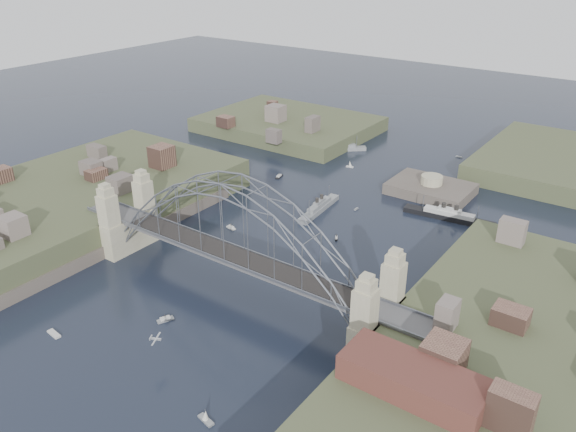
# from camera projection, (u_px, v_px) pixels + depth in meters

# --- Properties ---
(ground) EXTENTS (500.00, 500.00, 0.00)m
(ground) POSITION_uv_depth(u_px,v_px,m) (236.00, 292.00, 116.02)
(ground) COLOR black
(ground) RESTS_ON ground
(bridge) EXTENTS (84.00, 13.80, 24.60)m
(bridge) POSITION_uv_depth(u_px,v_px,m) (234.00, 238.00, 110.68)
(bridge) COLOR #515053
(bridge) RESTS_ON ground
(shore_west) EXTENTS (50.50, 90.00, 12.00)m
(shore_west) POSITION_uv_depth(u_px,v_px,m) (63.00, 212.00, 145.25)
(shore_west) COLOR #424A2D
(shore_west) RESTS_ON ground
(shore_east) EXTENTS (50.50, 90.00, 12.00)m
(shore_east) POSITION_uv_depth(u_px,v_px,m) (531.00, 404.00, 85.09)
(shore_east) COLOR #424A2D
(shore_east) RESTS_ON ground
(headland_nw) EXTENTS (60.00, 45.00, 9.00)m
(headland_nw) POSITION_uv_depth(u_px,v_px,m) (288.00, 129.00, 214.26)
(headland_nw) COLOR #424A2D
(headland_nw) RESTS_ON ground
(fort_island) EXTENTS (22.00, 16.00, 9.40)m
(fort_island) POSITION_uv_depth(u_px,v_px,m) (430.00, 195.00, 161.16)
(fort_island) COLOR #4E453D
(fort_island) RESTS_ON ground
(wharf_shed) EXTENTS (20.00, 8.00, 4.00)m
(wharf_shed) POSITION_uv_depth(u_px,v_px,m) (413.00, 379.00, 78.35)
(wharf_shed) COLOR #592D26
(wharf_shed) RESTS_ON shore_east
(naval_cruiser_near) EXTENTS (4.22, 18.90, 5.62)m
(naval_cruiser_near) POSITION_uv_depth(u_px,v_px,m) (319.00, 208.00, 150.42)
(naval_cruiser_near) COLOR gray
(naval_cruiser_near) RESTS_ON ground
(naval_cruiser_far) EXTENTS (13.76, 12.21, 5.47)m
(naval_cruiser_far) POSITION_uv_depth(u_px,v_px,m) (342.00, 148.00, 193.78)
(naval_cruiser_far) COLOR gray
(naval_cruiser_far) RESTS_ON ground
(ocean_liner) EXTENTS (23.30, 5.48, 5.67)m
(ocean_liner) POSITION_uv_depth(u_px,v_px,m) (449.00, 216.00, 145.89)
(ocean_liner) COLOR black
(ocean_liner) RESTS_ON ground
(aeroplane) EXTENTS (2.02, 3.35, 0.52)m
(aeroplane) POSITION_uv_depth(u_px,v_px,m) (155.00, 339.00, 94.36)
(aeroplane) COLOR #B5B9BC
(small_boat_a) EXTENTS (2.88, 1.45, 1.43)m
(small_boat_a) POSITION_uv_depth(u_px,v_px,m) (231.00, 228.00, 141.34)
(small_boat_a) COLOR silver
(small_boat_a) RESTS_ON ground
(small_boat_b) EXTENTS (1.43, 1.84, 1.43)m
(small_boat_b) POSITION_uv_depth(u_px,v_px,m) (336.00, 238.00, 136.20)
(small_boat_b) COLOR silver
(small_boat_b) RESTS_ON ground
(small_boat_c) EXTENTS (2.26, 3.27, 1.43)m
(small_boat_c) POSITION_uv_depth(u_px,v_px,m) (165.00, 319.00, 107.04)
(small_boat_c) COLOR silver
(small_boat_c) RESTS_ON ground
(small_boat_d) EXTENTS (1.38, 2.25, 0.45)m
(small_boat_d) POSITION_uv_depth(u_px,v_px,m) (397.00, 251.00, 130.94)
(small_boat_d) COLOR silver
(small_boat_d) RESTS_ON ground
(small_boat_e) EXTENTS (2.01, 3.70, 1.43)m
(small_boat_e) POSITION_uv_depth(u_px,v_px,m) (279.00, 176.00, 172.01)
(small_boat_e) COLOR silver
(small_boat_e) RESTS_ON ground
(small_boat_f) EXTENTS (0.52, 1.55, 0.45)m
(small_boat_f) POSITION_uv_depth(u_px,v_px,m) (356.00, 209.00, 151.39)
(small_boat_f) COLOR silver
(small_boat_f) RESTS_ON ground
(small_boat_g) EXTENTS (3.11, 1.59, 2.38)m
(small_boat_g) POSITION_uv_depth(u_px,v_px,m) (206.00, 417.00, 84.41)
(small_boat_g) COLOR silver
(small_boat_g) RESTS_ON ground
(small_boat_h) EXTENTS (2.38, 1.15, 2.38)m
(small_boat_h) POSITION_uv_depth(u_px,v_px,m) (350.00, 165.00, 179.36)
(small_boat_h) COLOR silver
(small_boat_h) RESTS_ON ground
(small_boat_i) EXTENTS (2.24, 1.80, 0.45)m
(small_boat_i) POSITION_uv_depth(u_px,v_px,m) (393.00, 316.00, 108.32)
(small_boat_i) COLOR silver
(small_boat_i) RESTS_ON ground
(small_boat_j) EXTENTS (3.32, 1.42, 0.45)m
(small_boat_j) POSITION_uv_depth(u_px,v_px,m) (54.00, 334.00, 103.27)
(small_boat_j) COLOR silver
(small_boat_j) RESTS_ON ground
(small_boat_k) EXTENTS (2.14, 0.87, 0.45)m
(small_boat_k) POSITION_uv_depth(u_px,v_px,m) (459.00, 157.00, 187.93)
(small_boat_k) COLOR silver
(small_boat_k) RESTS_ON ground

